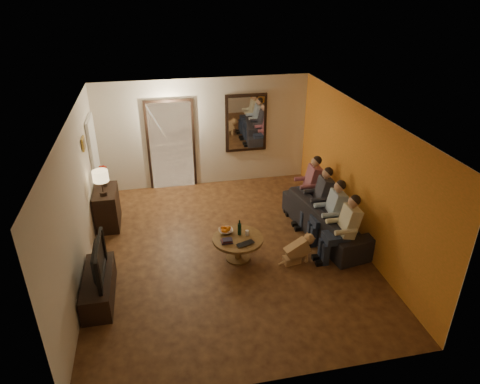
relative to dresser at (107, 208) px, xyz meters
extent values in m
cube|color=#3B1D0F|center=(2.25, -1.42, -0.39)|extent=(5.00, 6.00, 0.01)
cube|color=white|center=(2.25, -1.42, 2.21)|extent=(5.00, 6.00, 0.01)
cube|color=beige|center=(2.25, 1.58, 0.91)|extent=(5.00, 0.02, 2.60)
cube|color=beige|center=(2.25, -4.42, 0.91)|extent=(5.00, 0.02, 2.60)
cube|color=beige|center=(-0.25, -1.42, 0.91)|extent=(0.02, 6.00, 2.60)
cube|color=beige|center=(4.75, -1.42, 0.91)|extent=(0.02, 6.00, 2.60)
cube|color=#C27D21|center=(4.74, -1.42, 0.91)|extent=(0.01, 6.00, 2.60)
cube|color=#FFE0A5|center=(1.45, 1.56, 0.66)|extent=(1.00, 0.06, 2.10)
cube|color=black|center=(1.45, 1.55, 0.66)|extent=(1.12, 0.04, 2.22)
cube|color=silver|center=(1.70, 1.56, 0.51)|extent=(0.45, 0.03, 1.70)
cube|color=black|center=(3.25, 1.54, 1.11)|extent=(1.00, 0.05, 1.40)
cube|color=white|center=(3.25, 1.51, 1.11)|extent=(0.86, 0.02, 1.26)
cube|color=white|center=(-0.21, 0.88, 0.63)|extent=(0.06, 0.85, 2.04)
cube|color=#B28C33|center=(-0.22, -0.12, 1.46)|extent=(0.03, 0.28, 0.24)
cube|color=brown|center=(-0.21, -0.12, 1.46)|extent=(0.01, 0.22, 0.18)
cube|color=black|center=(0.00, 0.00, 0.00)|extent=(0.45, 0.89, 0.79)
cube|color=black|center=(0.00, -2.32, -0.18)|extent=(0.45, 1.29, 0.43)
imported|color=black|center=(0.00, -2.32, 0.33)|extent=(1.02, 0.13, 0.59)
imported|color=black|center=(4.34, -1.23, -0.05)|extent=(2.46, 1.29, 0.68)
cylinder|color=brown|center=(2.38, -1.73, -0.17)|extent=(1.07, 1.07, 0.45)
imported|color=white|center=(2.20, -1.51, 0.09)|extent=(0.26, 0.26, 0.06)
cylinder|color=silver|center=(2.56, -1.68, 0.11)|extent=(0.06, 0.06, 0.10)
imported|color=black|center=(2.48, -2.01, 0.07)|extent=(0.38, 0.31, 0.03)
camera|label=1|loc=(1.11, -8.05, 4.25)|focal=32.00mm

